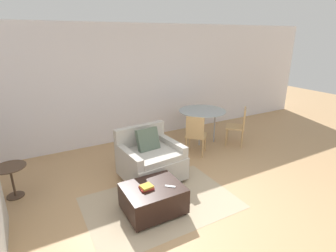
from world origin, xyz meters
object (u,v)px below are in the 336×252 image
at_px(dining_chair_near_right, 239,124).
at_px(dining_table, 202,114).
at_px(book_stack, 147,187).
at_px(tv_remote_primary, 170,186).
at_px(side_table, 11,175).
at_px(armchair, 150,160).
at_px(dining_chair_near_left, 196,133).
at_px(ottoman, 153,198).

bearing_deg(dining_chair_near_right, dining_table, 135.00).
distance_m(book_stack, tv_remote_primary, 0.34).
height_order(side_table, dining_table, dining_table).
bearing_deg(armchair, dining_chair_near_left, 17.45).
bearing_deg(dining_chair_near_right, side_table, 178.27).
distance_m(armchair, ottoman, 0.99).
distance_m(armchair, tv_remote_primary, 1.03).
bearing_deg(dining_table, dining_chair_near_right, -45.00).
xyz_separation_m(book_stack, dining_chair_near_right, (2.99, 1.30, 0.07)).
distance_m(tv_remote_primary, dining_chair_near_left, 2.00).
bearing_deg(dining_chair_near_left, ottoman, -141.76).
height_order(book_stack, dining_chair_near_right, dining_chair_near_right).
height_order(side_table, dining_chair_near_left, dining_chair_near_left).
bearing_deg(book_stack, dining_chair_near_left, 36.65).
distance_m(ottoman, book_stack, 0.24).
xyz_separation_m(book_stack, side_table, (-1.69, 1.44, -0.06)).
bearing_deg(tv_remote_primary, armchair, 80.70).
bearing_deg(dining_table, dining_chair_near_left, -135.00).
distance_m(armchair, book_stack, 1.03).
bearing_deg(dining_chair_near_left, book_stack, -143.35).
height_order(armchair, book_stack, armchair).
bearing_deg(armchair, side_table, 166.20).
height_order(ottoman, book_stack, book_stack).
bearing_deg(dining_chair_near_right, book_stack, -156.55).
xyz_separation_m(book_stack, tv_remote_primary, (0.32, -0.12, -0.02)).
relative_size(dining_chair_near_left, dining_chair_near_right, 1.00).
bearing_deg(armchair, book_stack, -118.42).
bearing_deg(side_table, tv_remote_primary, -37.64).
bearing_deg(ottoman, book_stack, -178.35).
height_order(ottoman, tv_remote_primary, tv_remote_primary).
distance_m(ottoman, side_table, 2.30).
distance_m(book_stack, dining_chair_near_right, 3.26).
height_order(armchair, side_table, armchair).
height_order(armchair, ottoman, armchair).
distance_m(side_table, dining_chair_near_left, 3.44).
distance_m(ottoman, dining_chair_near_left, 2.11).
relative_size(side_table, dining_table, 0.48).
bearing_deg(side_table, dining_chair_near_right, -1.73).
distance_m(armchair, dining_chair_near_left, 1.32).
bearing_deg(side_table, armchair, -13.80).
bearing_deg(dining_chair_near_left, tv_remote_primary, -135.16).
height_order(armchair, dining_chair_near_right, armchair).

